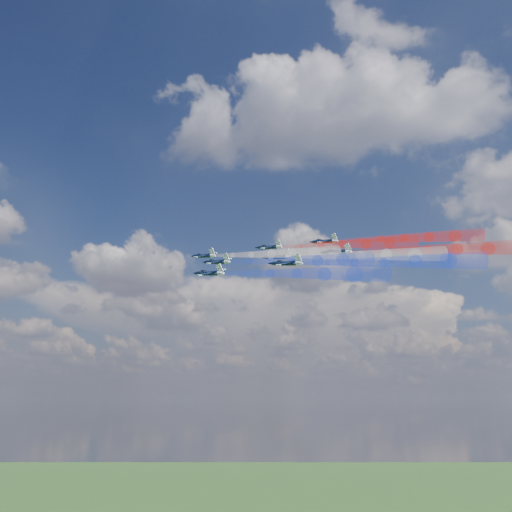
% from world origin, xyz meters
% --- Properties ---
extents(jet_lead, '(12.71, 11.85, 6.68)m').
position_xyz_m(jet_lead, '(-1.33, -7.14, 147.19)').
color(jet_lead, black).
extents(trail_lead, '(38.20, 19.00, 9.90)m').
position_xyz_m(trail_lead, '(21.26, -16.24, 143.77)').
color(trail_lead, white).
extents(jet_inner_left, '(12.71, 11.85, 6.68)m').
position_xyz_m(jet_inner_left, '(7.59, -19.33, 141.97)').
color(jet_inner_left, black).
extents(trail_inner_left, '(38.20, 19.00, 9.90)m').
position_xyz_m(trail_inner_left, '(30.19, -28.44, 138.55)').
color(trail_inner_left, blue).
extents(jet_inner_right, '(12.71, 11.85, 6.68)m').
position_xyz_m(jet_inner_right, '(16.27, -0.83, 149.93)').
color(jet_inner_right, black).
extents(trail_inner_right, '(38.20, 19.00, 9.90)m').
position_xyz_m(trail_inner_right, '(38.86, -9.93, 146.51)').
color(trail_inner_right, red).
extents(jet_outer_left, '(12.71, 11.85, 6.68)m').
position_xyz_m(jet_outer_left, '(12.06, -35.21, 135.36)').
color(jet_outer_left, black).
extents(trail_outer_left, '(38.20, 19.00, 9.90)m').
position_xyz_m(trail_outer_left, '(34.65, -44.31, 131.94)').
color(trail_outer_left, blue).
extents(jet_center_third, '(12.71, 11.85, 6.68)m').
position_xyz_m(jet_center_third, '(22.31, -13.87, 143.38)').
color(jet_center_third, black).
extents(trail_center_third, '(38.20, 19.00, 9.90)m').
position_xyz_m(trail_center_third, '(44.90, -22.97, 139.96)').
color(trail_center_third, white).
extents(jet_outer_right, '(12.71, 11.85, 6.68)m').
position_xyz_m(jet_outer_right, '(31.55, 3.45, 151.49)').
color(jet_outer_right, black).
extents(trail_outer_right, '(38.20, 19.00, 9.90)m').
position_xyz_m(trail_outer_right, '(54.14, -5.65, 148.07)').
color(trail_outer_right, red).
extents(jet_rear_left, '(12.71, 11.85, 6.68)m').
position_xyz_m(jet_rear_left, '(28.73, -29.66, 137.74)').
color(jet_rear_left, black).
extents(trail_rear_left, '(38.20, 19.00, 9.90)m').
position_xyz_m(trail_rear_left, '(51.33, -38.76, 134.32)').
color(trail_rear_left, blue).
extents(jet_rear_right, '(12.71, 11.85, 6.68)m').
position_xyz_m(jet_rear_right, '(37.30, -11.10, 144.28)').
color(jet_rear_right, black).
extents(trail_rear_right, '(38.20, 19.00, 9.90)m').
position_xyz_m(trail_rear_right, '(59.89, -20.20, 140.86)').
color(trail_rear_right, red).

